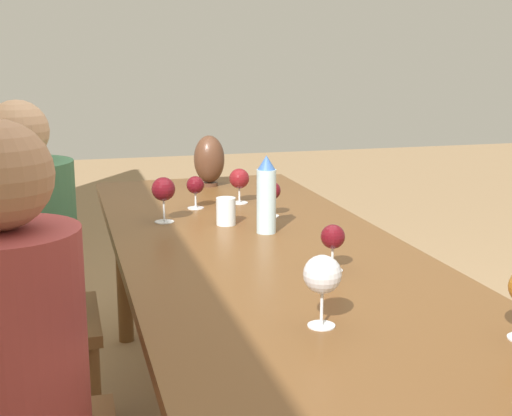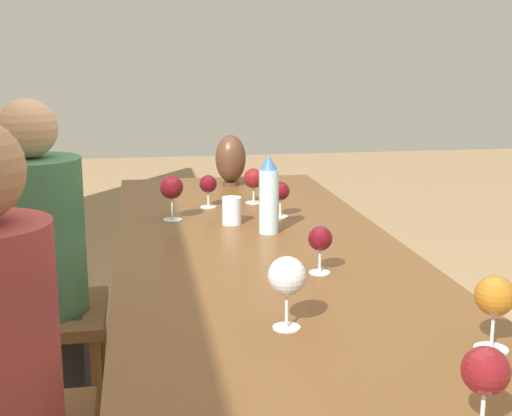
{
  "view_description": "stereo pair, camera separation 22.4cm",
  "coord_description": "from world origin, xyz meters",
  "px_view_note": "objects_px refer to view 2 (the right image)",
  "views": [
    {
      "loc": [
        -2.0,
        0.58,
        1.32
      ],
      "look_at": [
        0.11,
        0.0,
        0.83
      ],
      "focal_mm": 50.0,
      "sensor_mm": 36.0,
      "label": 1
    },
    {
      "loc": [
        -2.05,
        0.36,
        1.32
      ],
      "look_at": [
        0.11,
        0.0,
        0.83
      ],
      "focal_mm": 50.0,
      "sensor_mm": 36.0,
      "label": 2
    }
  ],
  "objects_px": {
    "vase": "(231,159)",
    "wine_glass_2": "(486,373)",
    "wine_glass_1": "(320,240)",
    "wine_glass_4": "(172,188)",
    "person_far": "(41,261)",
    "wine_glass_0": "(287,277)",
    "wine_glass_6": "(280,192)",
    "chair_far": "(19,304)",
    "wine_glass_5": "(495,297)",
    "water_bottle": "(269,196)",
    "wine_glass_7": "(208,185)",
    "water_tumbler": "(232,211)",
    "wine_glass_3": "(254,179)"
  },
  "relations": [
    {
      "from": "water_tumbler",
      "to": "wine_glass_2",
      "type": "xyz_separation_m",
      "value": [
        -1.44,
        -0.2,
        0.06
      ]
    },
    {
      "from": "wine_glass_6",
      "to": "person_far",
      "type": "bearing_deg",
      "value": 94.33
    },
    {
      "from": "water_tumbler",
      "to": "wine_glass_5",
      "type": "height_order",
      "value": "wine_glass_5"
    },
    {
      "from": "water_bottle",
      "to": "vase",
      "type": "height_order",
      "value": "water_bottle"
    },
    {
      "from": "wine_glass_4",
      "to": "wine_glass_6",
      "type": "bearing_deg",
      "value": -92.0
    },
    {
      "from": "wine_glass_4",
      "to": "person_far",
      "type": "height_order",
      "value": "person_far"
    },
    {
      "from": "water_bottle",
      "to": "chair_far",
      "type": "distance_m",
      "value": 0.93
    },
    {
      "from": "wine_glass_2",
      "to": "chair_far",
      "type": "distance_m",
      "value": 1.76
    },
    {
      "from": "vase",
      "to": "wine_glass_0",
      "type": "height_order",
      "value": "vase"
    },
    {
      "from": "wine_glass_0",
      "to": "wine_glass_5",
      "type": "height_order",
      "value": "wine_glass_0"
    },
    {
      "from": "vase",
      "to": "wine_glass_0",
      "type": "xyz_separation_m",
      "value": [
        -1.68,
        0.1,
        -0.0
      ]
    },
    {
      "from": "vase",
      "to": "wine_glass_7",
      "type": "relative_size",
      "value": 1.8
    },
    {
      "from": "wine_glass_4",
      "to": "wine_glass_6",
      "type": "height_order",
      "value": "wine_glass_4"
    },
    {
      "from": "wine_glass_5",
      "to": "wine_glass_0",
      "type": "bearing_deg",
      "value": 64.88
    },
    {
      "from": "wine_glass_0",
      "to": "wine_glass_1",
      "type": "distance_m",
      "value": 0.4
    },
    {
      "from": "water_tumbler",
      "to": "person_far",
      "type": "xyz_separation_m",
      "value": [
        0.02,
        0.65,
        -0.15
      ]
    },
    {
      "from": "wine_glass_7",
      "to": "chair_far",
      "type": "distance_m",
      "value": 0.8
    },
    {
      "from": "vase",
      "to": "wine_glass_2",
      "type": "height_order",
      "value": "vase"
    },
    {
      "from": "water_bottle",
      "to": "wine_glass_0",
      "type": "xyz_separation_m",
      "value": [
        -0.81,
        0.11,
        -0.01
      ]
    },
    {
      "from": "wine_glass_4",
      "to": "person_far",
      "type": "relative_size",
      "value": 0.14
    },
    {
      "from": "wine_glass_5",
      "to": "wine_glass_7",
      "type": "xyz_separation_m",
      "value": [
        1.42,
        0.42,
        -0.02
      ]
    },
    {
      "from": "wine_glass_7",
      "to": "wine_glass_1",
      "type": "bearing_deg",
      "value": -166.39
    },
    {
      "from": "person_far",
      "to": "chair_far",
      "type": "bearing_deg",
      "value": 90.0
    },
    {
      "from": "wine_glass_7",
      "to": "person_far",
      "type": "xyz_separation_m",
      "value": [
        -0.27,
        0.59,
        -0.19
      ]
    },
    {
      "from": "wine_glass_0",
      "to": "wine_glass_3",
      "type": "bearing_deg",
      "value": -6.2
    },
    {
      "from": "water_bottle",
      "to": "wine_glass_2",
      "type": "height_order",
      "value": "water_bottle"
    },
    {
      "from": "wine_glass_6",
      "to": "chair_far",
      "type": "distance_m",
      "value": 0.98
    },
    {
      "from": "water_bottle",
      "to": "wine_glass_7",
      "type": "height_order",
      "value": "water_bottle"
    },
    {
      "from": "water_tumbler",
      "to": "wine_glass_6",
      "type": "height_order",
      "value": "wine_glass_6"
    },
    {
      "from": "water_tumbler",
      "to": "vase",
      "type": "relative_size",
      "value": 0.42
    },
    {
      "from": "wine_glass_5",
      "to": "vase",
      "type": "bearing_deg",
      "value": 8.58
    },
    {
      "from": "wine_glass_1",
      "to": "person_far",
      "type": "relative_size",
      "value": 0.11
    },
    {
      "from": "water_bottle",
      "to": "wine_glass_2",
      "type": "bearing_deg",
      "value": -175.77
    },
    {
      "from": "wine_glass_5",
      "to": "chair_far",
      "type": "xyz_separation_m",
      "value": [
        1.15,
        1.1,
        -0.36
      ]
    },
    {
      "from": "water_tumbler",
      "to": "vase",
      "type": "distance_m",
      "value": 0.73
    },
    {
      "from": "wine_glass_0",
      "to": "wine_glass_3",
      "type": "xyz_separation_m",
      "value": [
        1.29,
        -0.14,
        -0.02
      ]
    },
    {
      "from": "chair_far",
      "to": "wine_glass_6",
      "type": "bearing_deg",
      "value": -86.06
    },
    {
      "from": "wine_glass_5",
      "to": "wine_glass_4",
      "type": "bearing_deg",
      "value": 24.95
    },
    {
      "from": "wine_glass_0",
      "to": "person_far",
      "type": "bearing_deg",
      "value": 33.23
    },
    {
      "from": "wine_glass_0",
      "to": "wine_glass_7",
      "type": "distance_m",
      "value": 1.24
    },
    {
      "from": "wine_glass_1",
      "to": "person_far",
      "type": "distance_m",
      "value": 1.03
    },
    {
      "from": "wine_glass_3",
      "to": "wine_glass_6",
      "type": "bearing_deg",
      "value": -167.76
    },
    {
      "from": "water_tumbler",
      "to": "wine_glass_2",
      "type": "relative_size",
      "value": 0.64
    },
    {
      "from": "wine_glass_0",
      "to": "wine_glass_6",
      "type": "distance_m",
      "value": 1.05
    },
    {
      "from": "wine_glass_1",
      "to": "wine_glass_4",
      "type": "xyz_separation_m",
      "value": [
        0.68,
        0.36,
        0.02
      ]
    },
    {
      "from": "wine_glass_2",
      "to": "wine_glass_7",
      "type": "bearing_deg",
      "value": 8.3
    },
    {
      "from": "wine_glass_7",
      "to": "person_far",
      "type": "bearing_deg",
      "value": 114.24
    },
    {
      "from": "wine_glass_2",
      "to": "wine_glass_7",
      "type": "height_order",
      "value": "wine_glass_2"
    },
    {
      "from": "wine_glass_1",
      "to": "wine_glass_4",
      "type": "bearing_deg",
      "value": 27.72
    },
    {
      "from": "wine_glass_2",
      "to": "wine_glass_4",
      "type": "height_order",
      "value": "wine_glass_4"
    }
  ]
}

